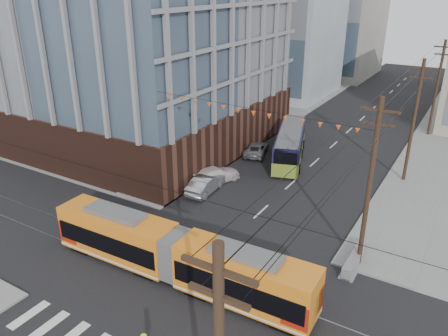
# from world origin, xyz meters

# --- Properties ---
(ground) EXTENTS (160.00, 160.00, 0.00)m
(ground) POSITION_xyz_m (0.00, 0.00, 0.00)
(ground) COLOR slate
(office_building) EXTENTS (30.00, 25.00, 28.60)m
(office_building) POSITION_xyz_m (-22.00, 23.00, 14.30)
(office_building) COLOR #381E16
(office_building) RESTS_ON ground
(bg_bldg_nw_near) EXTENTS (18.00, 16.00, 18.00)m
(bg_bldg_nw_near) POSITION_xyz_m (-17.00, 52.00, 9.00)
(bg_bldg_nw_near) COLOR #8C99A5
(bg_bldg_nw_near) RESTS_ON ground
(bg_bldg_nw_far) EXTENTS (16.00, 18.00, 20.00)m
(bg_bldg_nw_far) POSITION_xyz_m (-14.00, 72.00, 10.00)
(bg_bldg_nw_far) COLOR gray
(bg_bldg_nw_far) RESTS_ON ground
(streetcar) EXTENTS (17.46, 2.94, 3.35)m
(streetcar) POSITION_xyz_m (-0.58, 3.77, 1.68)
(streetcar) COLOR orange
(streetcar) RESTS_ON ground
(city_bus) EXTENTS (5.89, 11.45, 3.19)m
(city_bus) POSITION_xyz_m (-2.64, 25.70, 1.60)
(city_bus) COLOR #191640
(city_bus) RESTS_ON ground
(parked_car_silver) EXTENTS (1.96, 4.74, 1.52)m
(parked_car_silver) POSITION_xyz_m (-5.71, 14.72, 0.76)
(parked_car_silver) COLOR #9CA1A7
(parked_car_silver) RESTS_ON ground
(parked_car_white) EXTENTS (3.69, 5.26, 1.41)m
(parked_car_white) POSITION_xyz_m (-6.10, 16.86, 0.71)
(parked_car_white) COLOR silver
(parked_car_white) RESTS_ON ground
(parked_car_grey) EXTENTS (3.54, 5.16, 1.31)m
(parked_car_grey) POSITION_xyz_m (-6.07, 24.91, 0.66)
(parked_car_grey) COLOR slate
(parked_car_grey) RESTS_ON ground
(jersey_barrier) EXTENTS (0.90, 3.95, 0.79)m
(jersey_barrier) POSITION_xyz_m (8.30, 10.79, 0.40)
(jersey_barrier) COLOR slate
(jersey_barrier) RESTS_ON ground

